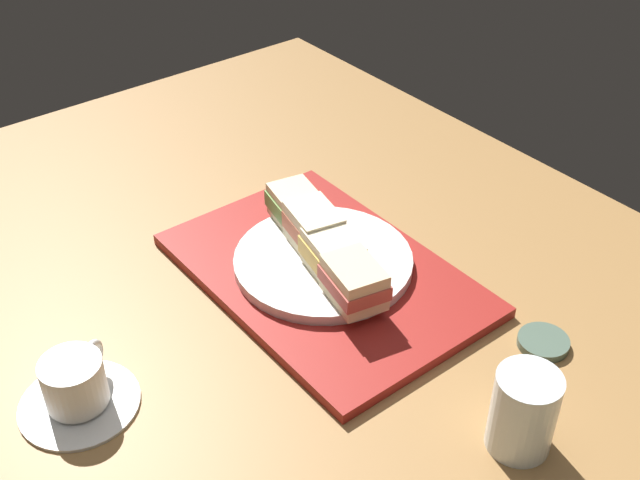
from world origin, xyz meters
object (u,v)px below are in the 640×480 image
Objects in this scene: small_sauce_dish at (543,342)px; sandwich_inner_near at (333,254)px; sandwich_plate at (323,261)px; sandwich_inner_far at (314,227)px; coffee_cup at (76,387)px; sandwich_farmost at (296,206)px; drinking_glass at (523,412)px; sandwich_nearmost at (354,282)px.

sandwich_inner_near is at bearing 28.52° from small_sauce_dish.
sandwich_plate is 29.61cm from small_sauce_dish.
sandwich_inner_far is (5.90, -1.49, 0.19)cm from sandwich_inner_near.
coffee_cup is (1.67, 34.52, -2.83)cm from sandwich_inner_near.
sandwich_farmost reaches higher than small_sauce_dish.
sandwich_inner_near is at bearing -1.39° from drinking_glass.
sandwich_nearmost is 0.68× the size of coffee_cup.
sandwich_plate is 3.83× the size of small_sauce_dish.
small_sauce_dish is at bearing -158.88° from sandwich_inner_far.
sandwich_farmost is 0.95× the size of drinking_glass.
sandwich_inner_far is at bearing 165.86° from sandwich_farmost.
coffee_cup is (-4.23, 36.00, -3.02)cm from sandwich_inner_far.
drinking_glass reaches higher than sandwich_nearmost.
sandwich_nearmost is 0.94× the size of drinking_glass.
coffee_cup is at bearing 77.10° from sandwich_nearmost.
sandwich_plate is 1.78× the size of coffee_cup.
drinking_glass is at bearing 119.43° from small_sauce_dish.
sandwich_nearmost is at bearing 165.86° from sandwich_plate.
sandwich_plate is 34.79cm from drinking_glass.
sandwich_inner_near is at bearing 165.86° from sandwich_plate.
sandwich_inner_far reaches higher than sandwich_nearmost.
drinking_glass is at bearing 178.61° from sandwich_inner_near.
sandwich_inner_far is 32.40cm from small_sauce_dish.
sandwich_farmost is (17.69, -4.46, -0.19)cm from sandwich_nearmost.
sandwich_farmost is at bearing -14.14° from sandwich_plate.
sandwich_nearmost is (-8.85, 2.23, 3.29)cm from sandwich_plate.
sandwich_inner_near reaches higher than sandwich_farmost.
sandwich_inner_far is at bearing 21.12° from small_sauce_dish.
sandwich_plate reaches higher than small_sauce_dish.
small_sauce_dish is (-26.89, -12.27, -1.72)cm from sandwich_plate.
sandwich_inner_far is 6.09cm from sandwich_farmost.
small_sauce_dish is at bearing -141.22° from sandwich_nearmost.
sandwich_plate is 2.68× the size of sandwich_inner_far.
sandwich_inner_near is 27.70cm from small_sauce_dish.
sandwich_inner_near is 0.70× the size of coffee_cup.
sandwich_inner_near reaches higher than small_sauce_dish.
sandwich_farmost is at bearing -14.14° from sandwich_inner_near.
sandwich_inner_far is at bearing -3.43° from drinking_glass.
drinking_glass reaches higher than sandwich_farmost.
sandwich_plate is 4.61cm from sandwich_inner_far.
sandwich_nearmost is at bearing 38.78° from small_sauce_dish.
sandwich_nearmost is 12.16cm from sandwich_inner_far.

